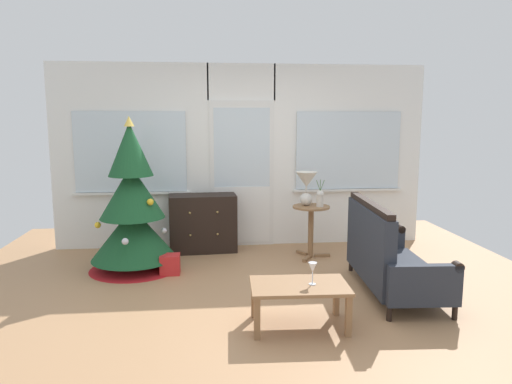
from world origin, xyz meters
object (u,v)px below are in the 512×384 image
object	(u,v)px
christmas_tree	(133,213)
gift_box	(170,264)
coffee_table	(299,290)
flower_vase	(320,198)
dresser_cabinet	(203,223)
side_table	(311,221)
table_lamp	(306,184)
settee_sofa	(387,257)
wine_glass	(313,269)

from	to	relation	value
christmas_tree	gift_box	size ratio (longest dim) A/B	8.04
coffee_table	gift_box	world-z (taller)	coffee_table
christmas_tree	flower_vase	distance (m)	2.33
christmas_tree	dresser_cabinet	distance (m)	1.13
gift_box	side_table	bearing A→B (deg)	15.69
side_table	table_lamp	distance (m)	0.49
coffee_table	flower_vase	bearing A→B (deg)	72.01
christmas_tree	gift_box	distance (m)	0.76
side_table	gift_box	bearing A→B (deg)	-164.31
settee_sofa	wine_glass	world-z (taller)	settee_sofa
christmas_tree	settee_sofa	size ratio (longest dim) A/B	1.16
flower_vase	dresser_cabinet	bearing A→B (deg)	161.26
dresser_cabinet	wine_glass	bearing A→B (deg)	-68.99
wine_glass	gift_box	xyz separation A→B (m)	(-1.34, 1.57, -0.41)
christmas_tree	flower_vase	xyz separation A→B (m)	(2.32, 0.21, 0.11)
christmas_tree	wine_glass	distance (m)	2.54
christmas_tree	dresser_cabinet	bearing A→B (deg)	41.12
christmas_tree	flower_vase	world-z (taller)	christmas_tree
table_lamp	wine_glass	world-z (taller)	table_lamp
table_lamp	wine_glass	distance (m)	2.18
christmas_tree	table_lamp	xyz separation A→B (m)	(2.16, 0.31, 0.28)
dresser_cabinet	settee_sofa	xyz separation A→B (m)	(1.92, -1.77, -0.01)
coffee_table	side_table	bearing A→B (deg)	75.08
side_table	gift_box	distance (m)	1.88
christmas_tree	dresser_cabinet	size ratio (longest dim) A/B	1.98
table_lamp	dresser_cabinet	bearing A→B (deg)	163.03
dresser_cabinet	wine_glass	distance (m)	2.70
coffee_table	settee_sofa	bearing A→B (deg)	34.63
christmas_tree	settee_sofa	xyz separation A→B (m)	(2.74, -1.05, -0.31)
settee_sofa	christmas_tree	bearing A→B (deg)	158.95
settee_sofa	flower_vase	bearing A→B (deg)	108.20
dresser_cabinet	side_table	world-z (taller)	dresser_cabinet
christmas_tree	side_table	xyz separation A→B (m)	(2.22, 0.27, -0.20)
coffee_table	wine_glass	xyz separation A→B (m)	(0.11, -0.02, 0.20)
settee_sofa	side_table	world-z (taller)	settee_sofa
side_table	wine_glass	bearing A→B (deg)	-101.92
coffee_table	wine_glass	distance (m)	0.23
dresser_cabinet	wine_glass	xyz separation A→B (m)	(0.97, -2.52, 0.14)
settee_sofa	flower_vase	world-z (taller)	flower_vase
table_lamp	coffee_table	world-z (taller)	table_lamp
dresser_cabinet	settee_sofa	size ratio (longest dim) A/B	0.59
christmas_tree	dresser_cabinet	world-z (taller)	christmas_tree
dresser_cabinet	flower_vase	bearing A→B (deg)	-18.74
settee_sofa	table_lamp	world-z (taller)	table_lamp
wine_glass	flower_vase	bearing A→B (deg)	75.03
christmas_tree	coffee_table	bearing A→B (deg)	-46.81
flower_vase	settee_sofa	bearing A→B (deg)	-71.80
settee_sofa	wine_glass	distance (m)	1.22
settee_sofa	table_lamp	xyz separation A→B (m)	(-0.57, 1.36, 0.59)
christmas_tree	coffee_table	xyz separation A→B (m)	(1.68, -1.78, -0.36)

